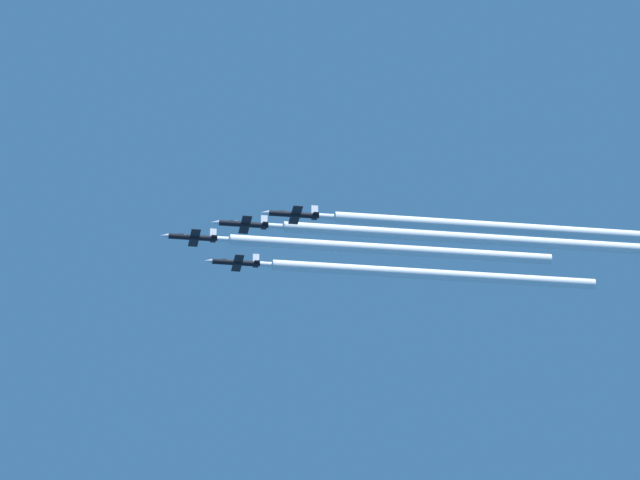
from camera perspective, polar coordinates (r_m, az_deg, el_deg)
name	(u,v)px	position (r m, az deg, el deg)	size (l,w,h in m)	color
jet_lead	(191,237)	(472.33, -3.30, 0.07)	(8.38, 12.21, 2.93)	black
jet_left_wingman	(241,224)	(463.77, -2.01, 0.41)	(8.38, 12.21, 2.93)	black
jet_right_wingman	(234,262)	(480.96, -2.20, -0.57)	(8.38, 12.21, 2.93)	black
jet_outer_left	(292,214)	(456.44, -0.73, 0.66)	(8.38, 12.21, 2.93)	black
smoke_trail_lead	(385,249)	(477.11, 1.67, -0.24)	(2.30, 71.93, 2.30)	white
smoke_trail_left_wingman	(472,239)	(470.83, 3.88, 0.03)	(2.30, 86.19, 2.30)	white
smoke_trail_right_wingman	(429,274)	(486.67, 2.77, -0.88)	(2.30, 73.73, 2.30)	white
smoke_trail_outer_left	(531,230)	(464.82, 5.36, 0.27)	(2.30, 88.34, 2.30)	white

